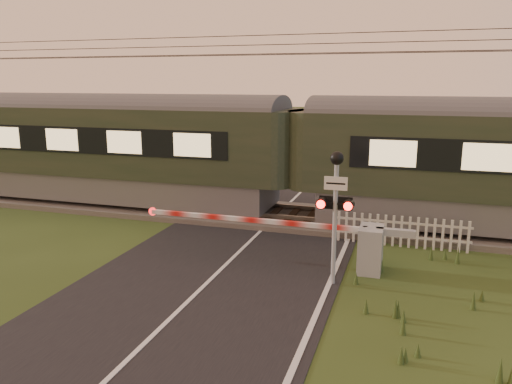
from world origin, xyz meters
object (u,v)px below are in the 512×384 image
(train, at_px, (297,155))
(crossing_signal, at_px, (336,195))
(boom_gate, at_px, (357,245))
(picket_fence, at_px, (401,231))

(train, distance_m, crossing_signal, 5.56)
(boom_gate, height_order, picket_fence, boom_gate)
(boom_gate, distance_m, crossing_signal, 1.91)
(train, relative_size, picket_fence, 10.99)
(crossing_signal, xyz_separation_m, picket_fence, (1.44, 3.26, -1.70))
(train, xyz_separation_m, boom_gate, (2.50, -4.07, -1.58))
(crossing_signal, bearing_deg, train, 112.00)
(boom_gate, bearing_deg, picket_fence, 64.79)
(boom_gate, height_order, crossing_signal, crossing_signal)
(crossing_signal, distance_m, picket_fence, 3.95)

